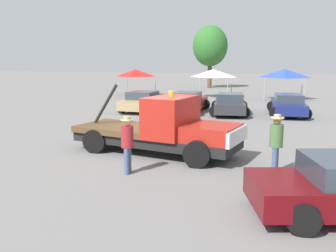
% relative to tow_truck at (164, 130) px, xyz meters
% --- Properties ---
extents(ground_plane, '(160.00, 160.00, 0.00)m').
position_rel_tow_truck_xyz_m(ground_plane, '(-0.38, 0.08, -0.92)').
color(ground_plane, slate).
extents(tow_truck, '(6.57, 3.33, 2.51)m').
position_rel_tow_truck_xyz_m(tow_truck, '(0.00, 0.00, 0.00)').
color(tow_truck, black).
rests_on(tow_truck, ground).
extents(person_near_truck, '(0.41, 0.41, 1.84)m').
position_rel_tow_truck_xyz_m(person_near_truck, '(3.92, -1.44, 0.16)').
color(person_near_truck, '#475B84').
rests_on(person_near_truck, ground).
extents(person_at_hood, '(0.39, 0.39, 1.76)m').
position_rel_tow_truck_xyz_m(person_at_hood, '(-0.40, -2.56, 0.11)').
color(person_at_hood, '#475B84').
rests_on(person_at_hood, ground).
extents(parked_car_tan, '(2.66, 4.50, 1.34)m').
position_rel_tow_truck_xyz_m(parked_car_tan, '(-4.63, 10.82, -0.28)').
color(parked_car_tan, tan).
rests_on(parked_car_tan, ground).
extents(parked_car_maroon, '(2.36, 4.89, 1.34)m').
position_rel_tow_truck_xyz_m(parked_car_maroon, '(-1.64, 11.21, -0.28)').
color(parked_car_maroon, maroon).
rests_on(parked_car_maroon, ground).
extents(parked_car_charcoal, '(2.82, 5.05, 1.34)m').
position_rel_tow_truck_xyz_m(parked_car_charcoal, '(1.11, 11.06, -0.28)').
color(parked_car_charcoal, '#2D2D33').
rests_on(parked_car_charcoal, ground).
extents(parked_car_navy, '(2.62, 4.85, 1.34)m').
position_rel_tow_truck_xyz_m(parked_car_navy, '(4.68, 11.52, -0.28)').
color(parked_car_navy, navy).
rests_on(parked_car_navy, ground).
extents(canopy_tent_red, '(3.09, 3.09, 2.50)m').
position_rel_tow_truck_xyz_m(canopy_tent_red, '(-9.18, 21.44, 1.22)').
color(canopy_tent_red, '#9E9EA3').
rests_on(canopy_tent_red, ground).
extents(canopy_tent_white, '(3.13, 3.13, 2.56)m').
position_rel_tow_truck_xyz_m(canopy_tent_white, '(-1.63, 21.51, 1.27)').
color(canopy_tent_white, '#9E9EA3').
rests_on(canopy_tent_white, ground).
extents(canopy_tent_blue, '(3.26, 3.26, 2.63)m').
position_rel_tow_truck_xyz_m(canopy_tent_blue, '(4.61, 21.11, 1.33)').
color(canopy_tent_blue, '#9E9EA3').
rests_on(canopy_tent_blue, ground).
extents(tree_left, '(4.17, 4.17, 7.45)m').
position_rel_tow_truck_xyz_m(tree_left, '(-3.82, 32.68, 4.07)').
color(tree_left, brown).
rests_on(tree_left, ground).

